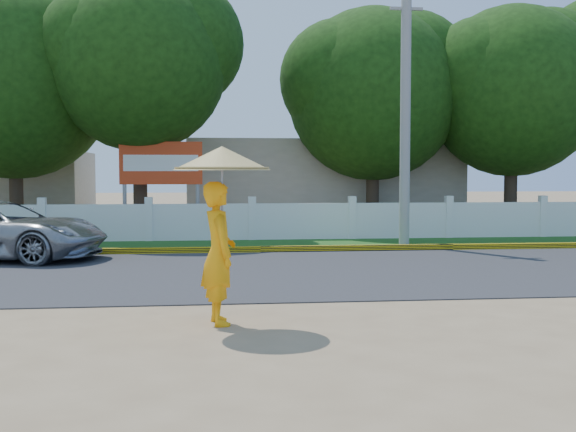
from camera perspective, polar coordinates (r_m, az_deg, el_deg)
The scene contains 10 objects.
ground at distance 10.29m, azimuth 1.30°, elevation -7.93°, with size 120.00×120.00×0.00m, color #9E8460.
road at distance 14.70m, azimuth -1.13°, elevation -4.42°, with size 60.00×7.00×0.02m, color #38383A.
grass_verge at distance 19.89m, azimuth -2.58°, elevation -2.32°, with size 60.00×3.50×0.03m, color #2D601E.
curb at distance 18.20m, azimuth -2.20°, elevation -2.66°, with size 40.00×0.18×0.16m, color yellow.
fence at distance 21.29m, azimuth -2.85°, elevation -0.49°, with size 40.00×0.10×1.10m, color silver.
building_near at distance 28.34m, azimuth 2.30°, elevation 2.65°, with size 10.00×6.00×3.20m, color #B7AD99.
utility_pole at distance 20.09m, azimuth 9.26°, elevation 7.99°, with size 0.28×0.28×7.24m, color gray.
monk_with_parasol at distance 9.65m, azimuth -5.38°, elevation 0.58°, with size 1.31×1.31×2.38m.
billboard at distance 22.33m, azimuth -10.00°, elevation 3.74°, with size 2.50×0.13×2.95m.
tree_row at distance 24.77m, azimuth 6.41°, elevation 10.32°, with size 40.64×7.41×8.73m.
Camera 1 is at (-1.39, -9.99, 2.05)m, focal length 45.00 mm.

